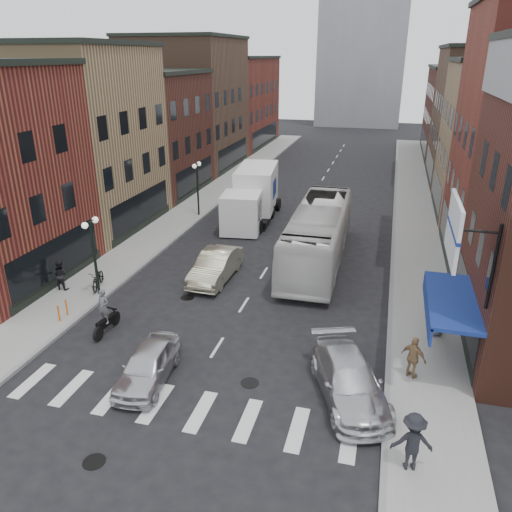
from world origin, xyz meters
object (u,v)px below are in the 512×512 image
Objects in this scene: bike_rack at (63,310)px; streetlamp_near at (93,243)px; billboard_sign at (456,231)px; transit_bus at (318,234)px; motorcycle_rider at (105,313)px; sedan_left_near at (148,365)px; parked_bicycle at (98,278)px; sedan_left_far at (216,266)px; curb_car at (349,380)px; streetlamp_far at (197,179)px; ped_right_a at (412,442)px; box_truck at (253,196)px; ped_right_c at (437,318)px; ped_right_b at (414,358)px; ped_left_solo at (60,275)px.

streetlamp_near is at bearing 85.76° from bike_rack.
transit_bus is (-5.96, 11.01, -4.44)m from billboard_sign.
motorcycle_rider is 4.34m from sedan_left_near.
transit_bus is (7.75, 10.64, 0.71)m from motorcycle_rider.
motorcycle_rider is 4.63m from parked_bicycle.
curb_car is (7.97, -8.38, -0.05)m from sedan_left_far.
streetlamp_far is 0.81× the size of curb_car.
ped_right_a is (15.11, -21.86, -1.82)m from streetlamp_far.
streetlamp_far is 16.87m from bike_rack.
sedan_left_far is at bearing 147.33° from billboard_sign.
bike_rack is at bearing -112.15° from box_truck.
ped_right_c is (16.30, -13.72, -1.95)m from streetlamp_far.
ped_right_a is 1.11× the size of ped_right_b.
ped_right_c is (18.46, 0.30, 0.02)m from ped_left_solo.
box_truck is 17.38m from motorcycle_rider.
billboard_sign is 2.27× the size of ped_right_c.
ped_right_b is at bearing 7.60° from motorcycle_rider.
billboard_sign reaches higher than ped_right_b.
transit_bus is at bearing 61.92° from motorcycle_rider.
ped_right_a is at bearing 119.01° from ped_right_b.
sedan_left_far is 6.18m from parked_bicycle.
box_truck is (4.43, 16.82, 1.32)m from bike_rack.
curb_car is 3.00× the size of ped_right_b.
box_truck is 20.97m from curb_car.
motorcycle_rider is 13.67m from ped_right_a.
box_truck reaches higher than sedan_left_near.
ped_right_a is 1.15× the size of ped_right_c.
bike_rack is 0.20× the size of sedan_left_near.
billboard_sign reaches higher than transit_bus.
sedan_left_far is (5.07, 3.50, -2.12)m from streetlamp_near.
ped_right_c reaches higher than parked_bicycle.
motorcycle_rider is at bearing -9.82° from bike_rack.
bike_rack is at bearing -104.41° from parked_bicycle.
sedan_left_far is at bearing -12.13° from ped_right_c.
sedan_left_far reaches higher than bike_rack.
curb_car is (13.04, -18.87, -2.17)m from streetlamp_far.
streetlamp_far is at bearing 146.23° from transit_bus.
sedan_left_near is at bearing -28.03° from bike_rack.
ped_right_c is at bearing -49.93° from transit_bus.
ped_left_solo reaches higher than bike_rack.
ped_right_a reaches higher than sedan_left_near.
streetlamp_far is at bearing 89.31° from bike_rack.
billboard_sign is at bearing 168.65° from ped_left_solo.
motorcycle_rider reaches higher than ped_right_a.
ped_right_b reaches higher than bike_rack.
bike_rack is at bearing 146.53° from sedan_left_near.
sedan_left_near is at bearing -64.66° from parked_bicycle.
bike_rack is 0.07× the size of transit_bus.
ped_right_c is (1.06, 3.49, -0.03)m from ped_right_b.
billboard_sign is at bearing -170.15° from ped_right_b.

